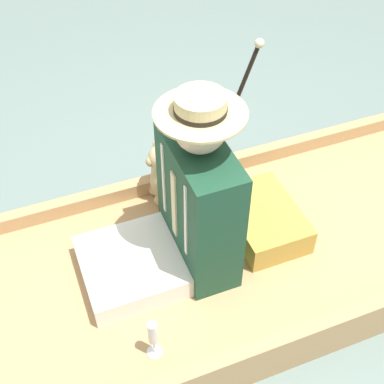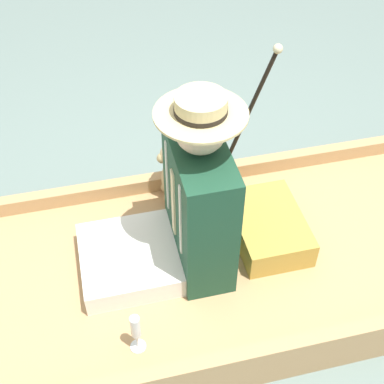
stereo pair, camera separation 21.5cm
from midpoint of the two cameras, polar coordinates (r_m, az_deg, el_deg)
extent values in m
plane|color=slate|center=(2.57, 3.87, -9.59)|extent=(16.00, 16.00, 0.00)
cube|color=tan|center=(2.51, 3.96, -8.53)|extent=(1.10, 3.37, 0.16)
cube|color=tan|center=(2.15, 8.17, -17.36)|extent=(0.06, 3.37, 0.08)
cube|color=tan|center=(2.75, 1.06, 1.42)|extent=(0.06, 3.37, 0.08)
cube|color=#B7933D|center=(2.52, 10.55, -3.82)|extent=(0.44, 0.31, 0.14)
cube|color=white|center=(2.38, -4.13, -7.32)|extent=(0.42, 0.42, 0.11)
cube|color=#19422D|center=(2.23, 3.57, -1.72)|extent=(0.47, 0.21, 0.63)
cube|color=beige|center=(2.17, 0.82, -1.36)|extent=(0.04, 0.01, 0.35)
cube|color=white|center=(2.06, 1.73, -3.28)|extent=(0.02, 0.01, 0.38)
cube|color=white|center=(2.24, 0.05, 1.53)|extent=(0.02, 0.01, 0.38)
sphere|color=beige|center=(1.95, 4.10, 6.68)|extent=(0.20, 0.20, 0.20)
cylinder|color=#CCB77F|center=(1.91, 4.20, 8.21)|extent=(0.34, 0.34, 0.01)
cylinder|color=#CCB77F|center=(1.89, 4.26, 9.16)|extent=(0.19, 0.19, 0.07)
cylinder|color=black|center=(1.90, 4.23, 8.63)|extent=(0.19, 0.19, 0.02)
ellipsoid|color=tan|center=(2.64, 0.37, 1.24)|extent=(0.15, 0.12, 0.22)
sphere|color=tan|center=(2.53, 0.38, 3.86)|extent=(0.13, 0.13, 0.13)
sphere|color=tan|center=(2.53, -0.80, 3.52)|extent=(0.05, 0.05, 0.05)
sphere|color=tan|center=(2.47, 0.63, 4.04)|extent=(0.05, 0.05, 0.05)
sphere|color=tan|center=(2.53, 0.15, 5.30)|extent=(0.05, 0.05, 0.05)
cylinder|color=tan|center=(2.56, 0.79, 0.69)|extent=(0.08, 0.06, 0.09)
cylinder|color=tan|center=(2.67, -0.03, 2.97)|extent=(0.08, 0.06, 0.09)
sphere|color=tan|center=(2.66, -0.08, -0.70)|extent=(0.06, 0.06, 0.06)
sphere|color=tan|center=(2.72, -0.46, 0.45)|extent=(0.06, 0.06, 0.06)
cylinder|color=silver|center=(2.20, -2.87, -16.29)|extent=(0.06, 0.06, 0.01)
cylinder|color=silver|center=(2.16, -2.92, -15.69)|extent=(0.01, 0.01, 0.09)
cylinder|color=silver|center=(2.07, -3.02, -14.33)|extent=(0.04, 0.04, 0.11)
cylinder|color=black|center=(2.55, 7.87, 6.99)|extent=(0.02, 0.28, 0.77)
sphere|color=beige|center=(2.38, 11.81, 14.64)|extent=(0.04, 0.04, 0.04)
camera|label=1|loc=(0.11, -87.13, 2.83)|focal=50.00mm
camera|label=2|loc=(0.11, 92.87, -2.83)|focal=50.00mm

